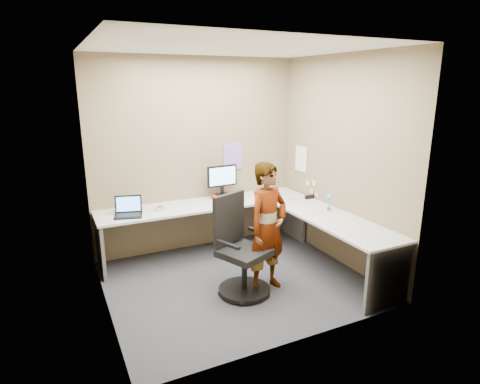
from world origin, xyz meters
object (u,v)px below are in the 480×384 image
office_chair (240,254)px  person (268,228)px  desk (254,221)px  monitor (222,178)px

office_chair → person: size_ratio=0.75×
office_chair → person: person is taller
desk → monitor: bearing=100.7°
desk → person: size_ratio=1.98×
monitor → person: (-0.05, -1.41, -0.28)m
office_chair → person: (0.32, -0.07, 0.29)m
desk → person: person is taller
monitor → person: bearing=-94.7°
desk → monitor: monitor is taller
monitor → desk: bearing=-82.1°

